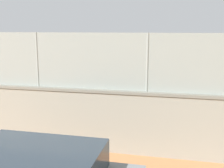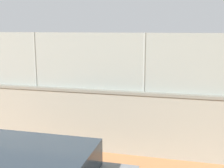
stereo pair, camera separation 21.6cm
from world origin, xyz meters
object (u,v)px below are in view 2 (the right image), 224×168
player_at_service_line (25,89)px  player_near_wall_returning (113,83)px  spare_ball_by_wall (37,127)px  player_crossing_court (188,68)px  sports_ball (134,85)px

player_at_service_line → player_near_wall_returning: bearing=-148.6°
player_near_wall_returning → spare_ball_by_wall: (1.86, 4.16, -0.92)m
player_at_service_line → spare_ball_by_wall: bearing=127.9°
player_crossing_court → spare_ball_by_wall: player_crossing_court is taller
spare_ball_by_wall → player_crossing_court: bearing=-117.4°
player_crossing_court → sports_ball: size_ratio=10.52×
player_near_wall_returning → player_at_service_line: (3.46, 2.11, -0.01)m
player_crossing_court → player_at_service_line: player_at_service_line is taller
sports_ball → spare_ball_by_wall: 4.46m
player_near_wall_returning → sports_ball: bearing=137.4°
sports_ball → spare_ball_by_wall: (3.06, 3.05, -1.08)m
sports_ball → spare_ball_by_wall: sports_ball is taller
player_at_service_line → sports_ball: player_at_service_line is taller
player_near_wall_returning → player_at_service_line: 4.05m
player_at_service_line → spare_ball_by_wall: player_at_service_line is taller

